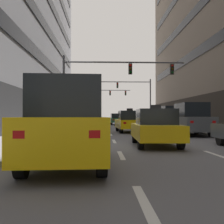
{
  "coord_description": "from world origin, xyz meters",
  "views": [
    {
      "loc": [
        -2.25,
        -12.05,
        1.31
      ],
      "look_at": [
        -0.88,
        24.11,
        1.85
      ],
      "focal_mm": 43.59,
      "sensor_mm": 36.0,
      "label": 1
    }
  ],
  "objects_px": {
    "taxi_driving_3": "(129,122)",
    "car_driving_5": "(90,122)",
    "car_driving_0": "(116,119)",
    "street_tree_0": "(75,107)",
    "pedestrian_0": "(200,119)",
    "car_parked_3": "(171,119)",
    "traffic_signal_1": "(130,92)",
    "taxi_driving_2": "(155,128)",
    "traffic_signal_0": "(108,77)",
    "taxi_driving_4": "(68,124)",
    "traffic_signal_2": "(101,98)",
    "car_parked_2": "(191,119)",
    "taxi_driving_1": "(95,119)"
  },
  "relations": [
    {
      "from": "taxi_driving_3",
      "to": "car_driving_5",
      "type": "relative_size",
      "value": 1.05
    },
    {
      "from": "car_driving_0",
      "to": "car_driving_5",
      "type": "distance_m",
      "value": 20.32
    },
    {
      "from": "street_tree_0",
      "to": "pedestrian_0",
      "type": "relative_size",
      "value": 3.29
    },
    {
      "from": "taxi_driving_3",
      "to": "car_parked_3",
      "type": "distance_m",
      "value": 4.08
    },
    {
      "from": "traffic_signal_1",
      "to": "car_driving_0",
      "type": "bearing_deg",
      "value": -178.38
    },
    {
      "from": "taxi_driving_2",
      "to": "traffic_signal_0",
      "type": "height_order",
      "value": "traffic_signal_0"
    },
    {
      "from": "car_driving_5",
      "to": "street_tree_0",
      "type": "bearing_deg",
      "value": 99.31
    },
    {
      "from": "car_driving_5",
      "to": "traffic_signal_1",
      "type": "xyz_separation_m",
      "value": [
        5.21,
        20.14,
        4.25
      ]
    },
    {
      "from": "car_driving_0",
      "to": "traffic_signal_0",
      "type": "height_order",
      "value": "traffic_signal_0"
    },
    {
      "from": "traffic_signal_1",
      "to": "street_tree_0",
      "type": "height_order",
      "value": "traffic_signal_1"
    },
    {
      "from": "taxi_driving_3",
      "to": "traffic_signal_0",
      "type": "xyz_separation_m",
      "value": [
        -1.76,
        -0.64,
        3.53
      ]
    },
    {
      "from": "pedestrian_0",
      "to": "taxi_driving_3",
      "type": "bearing_deg",
      "value": -164.42
    },
    {
      "from": "taxi_driving_4",
      "to": "traffic_signal_0",
      "type": "bearing_deg",
      "value": 84.39
    },
    {
      "from": "street_tree_0",
      "to": "traffic_signal_0",
      "type": "bearing_deg",
      "value": -76.63
    },
    {
      "from": "taxi_driving_2",
      "to": "taxi_driving_4",
      "type": "relative_size",
      "value": 0.93
    },
    {
      "from": "car_driving_0",
      "to": "taxi_driving_2",
      "type": "bearing_deg",
      "value": -89.79
    },
    {
      "from": "taxi_driving_2",
      "to": "traffic_signal_2",
      "type": "relative_size",
      "value": 0.52
    },
    {
      "from": "car_driving_0",
      "to": "taxi_driving_4",
      "type": "relative_size",
      "value": 0.99
    },
    {
      "from": "taxi_driving_4",
      "to": "pedestrian_0",
      "type": "distance_m",
      "value": 19.13
    },
    {
      "from": "car_driving_5",
      "to": "car_parked_2",
      "type": "distance_m",
      "value": 7.61
    },
    {
      "from": "car_driving_5",
      "to": "taxi_driving_3",
      "type": "bearing_deg",
      "value": 11.4
    },
    {
      "from": "taxi_driving_3",
      "to": "taxi_driving_4",
      "type": "distance_m",
      "value": 15.05
    },
    {
      "from": "car_parked_2",
      "to": "traffic_signal_0",
      "type": "distance_m",
      "value": 7.18
    },
    {
      "from": "car_parked_3",
      "to": "traffic_signal_0",
      "type": "xyz_separation_m",
      "value": [
        -5.53,
        -2.17,
        3.31
      ]
    },
    {
      "from": "taxi_driving_3",
      "to": "traffic_signal_1",
      "type": "relative_size",
      "value": 0.51
    },
    {
      "from": "taxi_driving_3",
      "to": "car_driving_5",
      "type": "distance_m",
      "value": 3.2
    },
    {
      "from": "car_parked_2",
      "to": "car_parked_3",
      "type": "xyz_separation_m",
      "value": [
        0.0,
        5.35,
        -0.01
      ]
    },
    {
      "from": "taxi_driving_3",
      "to": "pedestrian_0",
      "type": "height_order",
      "value": "taxi_driving_3"
    },
    {
      "from": "car_parked_2",
      "to": "street_tree_0",
      "type": "height_order",
      "value": "street_tree_0"
    },
    {
      "from": "taxi_driving_1",
      "to": "taxi_driving_3",
      "type": "relative_size",
      "value": 0.99
    },
    {
      "from": "traffic_signal_0",
      "to": "car_parked_3",
      "type": "bearing_deg",
      "value": 21.42
    },
    {
      "from": "car_driving_0",
      "to": "car_parked_3",
      "type": "xyz_separation_m",
      "value": [
        3.79,
        -17.92,
        0.24
      ]
    },
    {
      "from": "car_parked_3",
      "to": "pedestrian_0",
      "type": "bearing_deg",
      "value": 5.9
    },
    {
      "from": "pedestrian_0",
      "to": "traffic_signal_1",
      "type": "bearing_deg",
      "value": 104.0
    },
    {
      "from": "car_driving_5",
      "to": "traffic_signal_2",
      "type": "xyz_separation_m",
      "value": [
        0.79,
        28.75,
        3.87
      ]
    },
    {
      "from": "traffic_signal_2",
      "to": "taxi_driving_2",
      "type": "bearing_deg",
      "value": -86.35
    },
    {
      "from": "taxi_driving_1",
      "to": "taxi_driving_3",
      "type": "xyz_separation_m",
      "value": [
        3.28,
        -18.79,
        0.0
      ]
    },
    {
      "from": "car_driving_0",
      "to": "traffic_signal_2",
      "type": "bearing_deg",
      "value": 105.02
    },
    {
      "from": "car_driving_0",
      "to": "car_parked_2",
      "type": "relative_size",
      "value": 1.01
    },
    {
      "from": "car_parked_3",
      "to": "traffic_signal_2",
      "type": "height_order",
      "value": "traffic_signal_2"
    },
    {
      "from": "taxi_driving_4",
      "to": "traffic_signal_1",
      "type": "relative_size",
      "value": 0.5
    },
    {
      "from": "taxi_driving_2",
      "to": "car_parked_2",
      "type": "xyz_separation_m",
      "value": [
        3.68,
        6.31,
        0.29
      ]
    },
    {
      "from": "car_parked_3",
      "to": "car_driving_0",
      "type": "bearing_deg",
      "value": 101.95
    },
    {
      "from": "car_parked_3",
      "to": "traffic_signal_0",
      "type": "relative_size",
      "value": 0.47
    },
    {
      "from": "taxi_driving_1",
      "to": "street_tree_0",
      "type": "relative_size",
      "value": 0.92
    },
    {
      "from": "car_driving_0",
      "to": "car_parked_2",
      "type": "xyz_separation_m",
      "value": [
        3.79,
        -23.27,
        0.25
      ]
    },
    {
      "from": "car_driving_0",
      "to": "pedestrian_0",
      "type": "relative_size",
      "value": 2.99
    },
    {
      "from": "car_driving_0",
      "to": "traffic_signal_1",
      "type": "distance_m",
      "value": 4.72
    },
    {
      "from": "taxi_driving_3",
      "to": "traffic_signal_0",
      "type": "relative_size",
      "value": 0.49
    },
    {
      "from": "taxi_driving_2",
      "to": "taxi_driving_4",
      "type": "bearing_deg",
      "value": -125.14
    }
  ]
}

